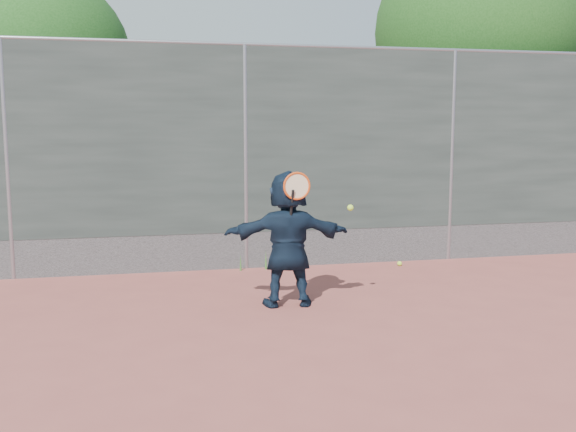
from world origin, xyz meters
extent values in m
plane|color=#9E4C42|center=(0.00, 0.00, 0.00)|extent=(80.00, 80.00, 0.00)
imported|color=#122032|center=(0.16, 1.55, 0.73)|extent=(1.39, 0.54, 1.46)
sphere|color=#BCF636|center=(2.11, 3.18, 0.03)|extent=(0.07, 0.07, 0.07)
cube|color=#38423D|center=(0.00, 3.50, 1.75)|extent=(20.00, 0.04, 2.50)
cube|color=slate|center=(0.00, 3.50, 0.25)|extent=(20.00, 0.03, 0.50)
cylinder|color=gray|center=(0.00, 3.50, 3.00)|extent=(20.00, 0.05, 0.05)
cylinder|color=gray|center=(-3.00, 3.50, 1.50)|extent=(0.06, 0.06, 3.00)
cylinder|color=gray|center=(0.00, 3.50, 1.50)|extent=(0.06, 0.06, 3.00)
cylinder|color=gray|center=(3.00, 3.50, 1.50)|extent=(0.06, 0.06, 3.00)
torus|color=#CD4413|center=(0.21, 1.35, 1.31)|extent=(0.29, 0.04, 0.29)
cylinder|color=beige|center=(0.21, 1.35, 1.31)|extent=(0.25, 0.02, 0.25)
cylinder|color=black|center=(0.16, 1.37, 1.11)|extent=(0.04, 0.13, 0.33)
sphere|color=#BCF636|center=(0.81, 1.40, 1.07)|extent=(0.07, 0.07, 0.07)
cylinder|color=#382314|center=(4.50, 5.70, 1.30)|extent=(0.28, 0.28, 2.60)
sphere|color=#23561C|center=(4.50, 5.70, 3.59)|extent=(3.60, 3.60, 3.60)
sphere|color=#23561C|center=(5.22, 5.90, 3.23)|extent=(2.52, 2.52, 2.52)
cylinder|color=#382314|center=(-3.00, 6.50, 1.10)|extent=(0.28, 0.28, 2.20)
sphere|color=#23561C|center=(-3.00, 6.50, 3.03)|extent=(3.00, 3.00, 3.00)
sphere|color=#23561C|center=(-2.40, 6.70, 2.73)|extent=(2.10, 2.10, 2.10)
cone|color=#387226|center=(0.25, 3.38, 0.13)|extent=(0.03, 0.03, 0.26)
cone|color=#387226|center=(0.55, 3.40, 0.15)|extent=(0.03, 0.03, 0.30)
cone|color=#387226|center=(-0.10, 3.36, 0.11)|extent=(0.03, 0.03, 0.22)
camera|label=1|loc=(-1.28, -5.06, 1.89)|focal=40.00mm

